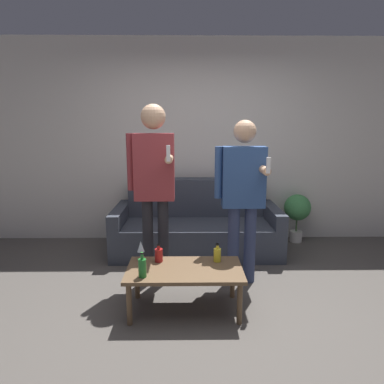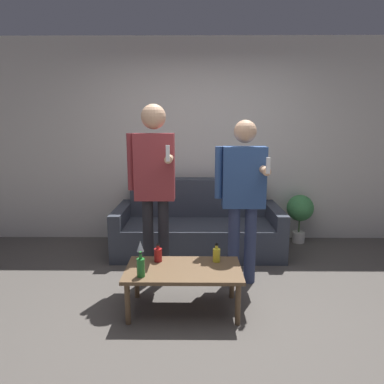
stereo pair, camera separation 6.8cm
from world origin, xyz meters
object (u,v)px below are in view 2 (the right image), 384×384
object	(u,v)px
coffee_table	(183,273)
person_standing_left	(154,178)
person_standing_right	(243,190)
bottle_orange	(158,254)
couch	(198,226)

from	to	relation	value
coffee_table	person_standing_left	distance (m)	0.97
person_standing_right	bottle_orange	bearing A→B (deg)	-153.48
bottle_orange	couch	bearing A→B (deg)	74.50
couch	bottle_orange	xyz separation A→B (m)	(-0.37, -1.33, 0.14)
couch	person_standing_left	world-z (taller)	person_standing_left
person_standing_left	person_standing_right	distance (m)	0.87
coffee_table	couch	bearing A→B (deg)	84.69
couch	person_standing_right	size ratio (longest dim) A/B	1.26
couch	person_standing_right	bearing A→B (deg)	-65.35
person_standing_right	coffee_table	bearing A→B (deg)	-135.90
coffee_table	person_standing_right	xyz separation A→B (m)	(0.56, 0.55, 0.62)
person_standing_left	coffee_table	bearing A→B (deg)	-61.84
couch	coffee_table	distance (m)	1.48
couch	bottle_orange	distance (m)	1.38
couch	person_standing_left	xyz separation A→B (m)	(-0.44, -0.92, 0.76)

